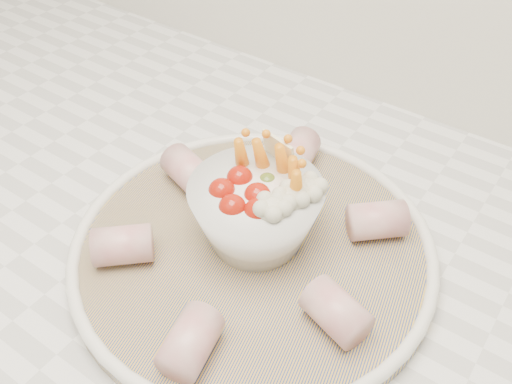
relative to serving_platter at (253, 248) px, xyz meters
The scene contains 3 objects.
serving_platter is the anchor object (origin of this frame).
veggie_bowl 0.04m from the serving_platter, 98.50° to the left, with size 0.12×0.12×0.10m.
cured_meat_rolls 0.02m from the serving_platter, ahead, with size 0.27×0.30×0.04m.
Camera 1 is at (0.34, 1.15, 1.33)m, focal length 40.00 mm.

